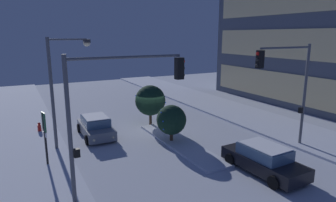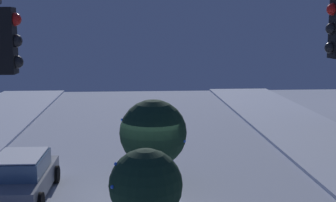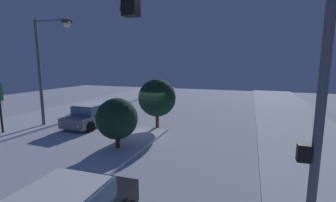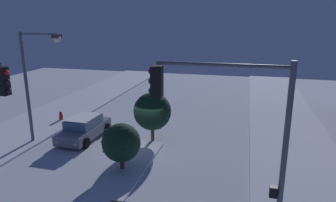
# 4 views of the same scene
# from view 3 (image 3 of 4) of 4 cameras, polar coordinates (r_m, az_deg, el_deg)

# --- Properties ---
(ground) EXTENTS (52.00, 52.00, 0.00)m
(ground) POSITION_cam_3_polar(r_m,az_deg,el_deg) (15.05, -4.81, -7.22)
(ground) COLOR silver
(curb_strip_near) EXTENTS (52.00, 5.20, 0.14)m
(curb_strip_near) POSITION_cam_3_polar(r_m,az_deg,el_deg) (20.43, -28.80, -3.80)
(curb_strip_near) COLOR silver
(curb_strip_near) RESTS_ON ground
(curb_strip_far) EXTENTS (52.00, 5.20, 0.14)m
(curb_strip_far) POSITION_cam_3_polar(r_m,az_deg,el_deg) (14.13, 31.65, -9.34)
(curb_strip_far) COLOR silver
(curb_strip_far) RESTS_ON ground
(median_strip) EXTENTS (9.00, 1.80, 0.14)m
(median_strip) POSITION_cam_3_polar(r_m,az_deg,el_deg) (11.40, -12.17, -12.39)
(median_strip) COLOR silver
(median_strip) RESTS_ON ground
(car_near) EXTENTS (4.44, 2.13, 1.49)m
(car_near) POSITION_cam_3_polar(r_m,az_deg,el_deg) (17.01, -17.89, -3.27)
(car_near) COLOR slate
(car_near) RESTS_ON ground
(traffic_light_corner_far_right) EXTENTS (0.32, 4.44, 6.60)m
(traffic_light_corner_far_right) POSITION_cam_3_polar(r_m,az_deg,el_deg) (5.17, 16.37, 12.16)
(traffic_light_corner_far_right) COLOR #565960
(traffic_light_corner_far_right) RESTS_ON ground
(street_lamp_arched) EXTENTS (0.57, 2.63, 7.02)m
(street_lamp_arched) POSITION_cam_3_polar(r_m,az_deg,el_deg) (17.06, -27.26, 9.43)
(street_lamp_arched) COLOR #565960
(street_lamp_arched) RESTS_ON ground
(fire_hydrant) EXTENTS (0.48, 0.26, 0.80)m
(fire_hydrant) POSITION_cam_3_polar(r_m,az_deg,el_deg) (21.35, -20.97, -1.92)
(fire_hydrant) COLOR red
(fire_hydrant) RESTS_ON ground
(parking_info_sign) EXTENTS (0.55, 0.16, 3.10)m
(parking_info_sign) POSITION_cam_3_polar(r_m,az_deg,el_deg) (16.91, -35.84, -0.22)
(parking_info_sign) COLOR black
(parking_info_sign) RESTS_ON ground
(decorated_tree_median) EXTENTS (2.42, 2.42, 3.26)m
(decorated_tree_median) POSITION_cam_3_polar(r_m,az_deg,el_deg) (15.02, -2.69, 0.76)
(decorated_tree_median) COLOR #473323
(decorated_tree_median) RESTS_ON ground
(decorated_tree_left_of_median) EXTENTS (2.01, 2.01, 2.59)m
(decorated_tree_left_of_median) POSITION_cam_3_polar(r_m,az_deg,el_deg) (11.57, -12.33, -4.26)
(decorated_tree_left_of_median) COLOR #473323
(decorated_tree_left_of_median) RESTS_ON ground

